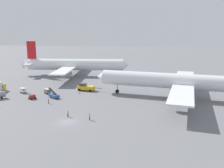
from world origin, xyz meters
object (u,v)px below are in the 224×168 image
Objects in this scene: airliner_at_gate_left at (75,65)px; gse_baggage_cart_near_cluster at (48,91)px; airliner_being_pushed at (178,82)px; ground_crew_wing_walker_right at (68,114)px; ground_crew_marshaller_foreground at (48,101)px; ground_crew_ramp_agent_by_cones at (90,117)px; gse_gpu_cart_small at (32,97)px; traffic_cone_nose_right at (79,93)px; pushback_tug at (86,87)px; gse_belt_loader_portside at (54,95)px; gse_baggage_cart_trailing at (23,90)px.

gse_baggage_cart_near_cluster is at bearing -89.84° from airliner_at_gate_left.
airliner_being_pushed is 34.21× the size of ground_crew_wing_walker_right.
gse_baggage_cart_near_cluster reaches higher than ground_crew_marshaller_foreground.
ground_crew_ramp_agent_by_cones is 6.23m from ground_crew_wing_walker_right.
gse_gpu_cart_small is (-2.15, -42.48, -4.65)m from airliner_at_gate_left.
gse_gpu_cart_small is 16.04m from traffic_cone_nose_right.
gse_gpu_cart_small is at bearing -137.51° from pushback_tug.
ground_crew_wing_walker_right is (9.97, -16.85, 0.00)m from gse_belt_loader_portside.
gse_gpu_cart_small is at bearing 144.12° from ground_crew_ramp_agent_by_cones.
airliner_being_pushed is 37.49m from ground_crew_wing_walker_right.
airliner_being_pushed is 17.85× the size of gse_baggage_cart_trailing.
gse_gpu_cart_small is 8.32m from ground_crew_marshaller_foreground.
ground_crew_wing_walker_right is (1.94, -27.97, -0.45)m from pushback_tug.
airliner_being_pushed is at bearing 36.21° from ground_crew_wing_walker_right.
ground_crew_ramp_agent_by_cones is at bearing -35.88° from gse_gpu_cart_small.
gse_baggage_cart_near_cluster is 5.09× the size of traffic_cone_nose_right.
gse_baggage_cart_near_cluster reaches higher than ground_crew_wing_walker_right.
airliner_being_pushed is 47.27m from gse_gpu_cart_small.
gse_baggage_cart_near_cluster is 6.64m from gse_belt_loader_portside.
ground_crew_ramp_agent_by_cones is (20.33, -58.74, -4.57)m from airliner_at_gate_left.
airliner_at_gate_left is 42.78m from gse_gpu_cart_small.
pushback_tug is at bearing 15.63° from gse_baggage_cart_trailing.
pushback_tug is (-31.95, 6.00, -4.17)m from airliner_being_pushed.
gse_belt_loader_portside is 19.58m from ground_crew_wing_walker_right.
ground_crew_marshaller_foreground is (7.15, -4.24, 0.05)m from gse_gpu_cart_small.
airliner_at_gate_left reaches higher than gse_belt_loader_portside.
gse_gpu_cart_small is 6.84m from gse_belt_loader_portside.
gse_baggage_cart_trailing is 37.67m from ground_crew_ramp_agent_by_cones.
gse_belt_loader_portside is 7.72× the size of traffic_cone_nose_right.
ground_crew_marshaller_foreground is 2.72× the size of traffic_cone_nose_right.
ground_crew_marshaller_foreground is (5.01, -46.72, -4.59)m from airliner_at_gate_left.
airliner_at_gate_left is 32.56× the size of ground_crew_wing_walker_right.
gse_belt_loader_portside reaches higher than gse_gpu_cart_small.
gse_baggage_cart_near_cluster is at bearing 72.88° from gse_gpu_cart_small.
gse_baggage_cart_near_cluster reaches higher than traffic_cone_nose_right.
airliner_at_gate_left is 31.18× the size of ground_crew_ramp_agent_by_cones.
airliner_at_gate_left is 5.56× the size of pushback_tug.
pushback_tug is 2.02× the size of gse_belt_loader_portside.
gse_baggage_cart_trailing is at bearing 141.27° from ground_crew_ramp_agent_by_cones.
gse_gpu_cart_small reaches higher than ground_crew_marshaller_foreground.
airliner_at_gate_left is at bearing 141.57° from airliner_being_pushed.
gse_baggage_cart_trailing is at bearing 159.04° from gse_belt_loader_portside.
gse_baggage_cart_near_cluster is at bearing 122.91° from ground_crew_wing_walker_right.
airliner_being_pushed is at bearing 44.49° from ground_crew_ramp_agent_by_cones.
gse_baggage_cart_trailing is 20.22m from traffic_cone_nose_right.
airliner_at_gate_left is 62.32m from ground_crew_ramp_agent_by_cones.
airliner_at_gate_left is at bearing 109.09° from ground_crew_ramp_agent_by_cones.
gse_belt_loader_portside is 2.89× the size of ground_crew_wing_walker_right.
airliner_at_gate_left reaches higher than airliner_being_pushed.
traffic_cone_nose_right is (13.23, 9.05, -0.52)m from gse_gpu_cart_small.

